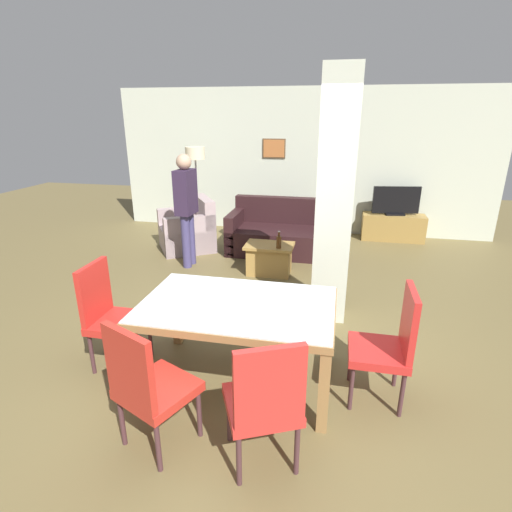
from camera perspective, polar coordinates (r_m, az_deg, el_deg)
The scene contains 16 objects.
ground_plane at distance 3.74m, azimuth -2.50°, elevation -17.08°, with size 18.00×18.00×0.00m, color brown.
back_wall at distance 7.88m, azimuth 6.39°, elevation 13.18°, with size 7.20×0.09×2.70m.
divider_pillar at distance 4.36m, azimuth 11.16°, elevation 7.60°, with size 0.38×0.33×2.70m.
dining_table at distance 3.41m, azimuth -2.66°, elevation -8.94°, with size 1.62×1.02×0.75m.
dining_chair_near_left at distance 2.89m, azimuth -15.25°, elevation -17.20°, with size 0.61×0.61×0.99m.
dining_chair_head_right at distance 3.39m, azimuth 18.56°, elevation -11.57°, with size 0.46×0.46×0.99m.
dining_chair_near_right at distance 2.67m, azimuth 1.25°, elevation -19.85°, with size 0.61×0.61×0.99m.
dining_chair_head_left at distance 3.89m, azimuth -20.20°, elevation -7.51°, with size 0.46×0.46×0.99m.
sofa at distance 6.79m, azimuth 3.79°, elevation 3.06°, with size 1.76×0.94×0.87m.
armchair at distance 6.99m, azimuth -9.53°, elevation 3.41°, with size 1.16×1.16×0.88m.
coffee_table at distance 5.84m, azimuth 1.90°, elevation -0.38°, with size 0.70×0.46×0.45m.
bottle at distance 5.59m, azimuth 3.28°, elevation 2.06°, with size 0.07×0.07×0.25m.
tv_stand at distance 7.84m, azimuth 18.97°, elevation 3.91°, with size 1.11×0.40×0.48m.
tv_screen at distance 7.73m, azimuth 19.37°, elevation 7.40°, with size 0.84×0.25×0.52m.
floor_lamp at distance 7.60m, azimuth -8.64°, elevation 13.23°, with size 0.35×0.35×1.66m.
standing_person at distance 6.04m, azimuth -9.94°, elevation 7.42°, with size 0.24×0.39×1.69m.
Camera 1 is at (0.77, -2.89, 2.24)m, focal length 28.00 mm.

